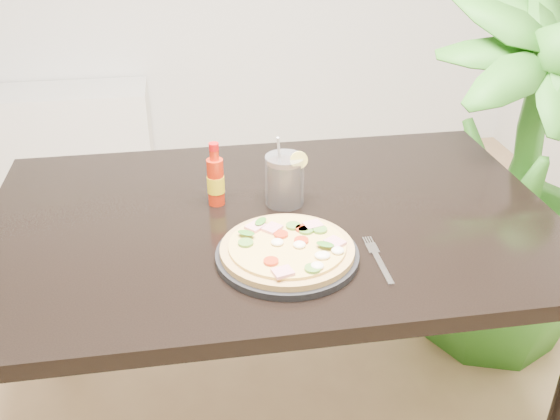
{
  "coord_description": "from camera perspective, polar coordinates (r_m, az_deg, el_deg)",
  "views": [
    {
      "loc": [
        0.09,
        -1.14,
        1.51
      ],
      "look_at": [
        0.28,
        0.07,
        0.83
      ],
      "focal_mm": 40.0,
      "sensor_mm": 36.0,
      "label": 1
    }
  ],
  "objects": [
    {
      "name": "plate",
      "position": [
        1.37,
        0.66,
        -4.15
      ],
      "size": [
        0.32,
        0.32,
        0.02
      ],
      "primitive_type": "cylinder",
      "color": "black",
      "rests_on": "dining_table"
    },
    {
      "name": "media_console",
      "position": [
        3.56,
        -23.09,
        6.02
      ],
      "size": [
        1.4,
        0.34,
        0.5
      ],
      "primitive_type": "cube",
      "color": "white",
      "rests_on": "ground"
    },
    {
      "name": "houseplant",
      "position": [
        2.17,
        20.56,
        2.47
      ],
      "size": [
        0.78,
        0.78,
        1.21
      ],
      "primitive_type": "imported",
      "rotation": [
        0.0,
        0.0,
        0.17
      ],
      "color": "#2F761F",
      "rests_on": "ground"
    },
    {
      "name": "pizza",
      "position": [
        1.36,
        0.75,
        -3.46
      ],
      "size": [
        0.29,
        0.29,
        0.03
      ],
      "color": "tan",
      "rests_on": "plate"
    },
    {
      "name": "plant_pot",
      "position": [
        2.42,
        18.54,
        -8.04
      ],
      "size": [
        0.28,
        0.28,
        0.22
      ],
      "primitive_type": "cylinder",
      "color": "brown",
      "rests_on": "ground"
    },
    {
      "name": "cola_cup",
      "position": [
        1.57,
        0.43,
        2.67
      ],
      "size": [
        0.1,
        0.1,
        0.19
      ],
      "rotation": [
        0.0,
        0.0,
        0.32
      ],
      "color": "black",
      "rests_on": "dining_table"
    },
    {
      "name": "dining_table",
      "position": [
        1.59,
        -0.69,
        -3.06
      ],
      "size": [
        1.4,
        0.9,
        0.75
      ],
      "color": "black",
      "rests_on": "ground"
    },
    {
      "name": "fork",
      "position": [
        1.39,
        8.89,
        -4.36
      ],
      "size": [
        0.02,
        0.19,
        0.0
      ],
      "rotation": [
        0.0,
        0.0,
        -0.0
      ],
      "color": "silver",
      "rests_on": "dining_table"
    },
    {
      "name": "hot_sauce_bottle",
      "position": [
        1.57,
        -5.91,
        2.72
      ],
      "size": [
        0.05,
        0.05,
        0.17
      ],
      "rotation": [
        0.0,
        0.0,
        -0.35
      ],
      "color": "red",
      "rests_on": "dining_table"
    }
  ]
}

